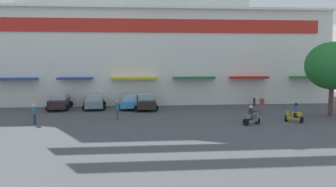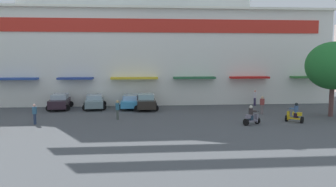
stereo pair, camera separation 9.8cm
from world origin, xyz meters
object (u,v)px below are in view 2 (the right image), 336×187
parked_car_3 (146,101)px  scooter_rider_2 (252,117)px  parked_car_2 (131,101)px  pedestrian_4 (118,109)px  pedestrian_0 (262,104)px  pedestrian_3 (35,113)px  parked_car_0 (60,101)px  plaza_tree_1 (333,66)px  parked_car_1 (95,101)px  scooter_rider_0 (295,114)px  pedestrian_1 (255,97)px

parked_car_3 → scooter_rider_2: bearing=-46.5°
parked_car_2 → pedestrian_4: pedestrian_4 is taller
pedestrian_0 → pedestrian_3: (-19.01, -2.77, -0.01)m
parked_car_0 → scooter_rider_2: bearing=-29.4°
plaza_tree_1 → scooter_rider_2: (-8.08, -2.90, -3.77)m
parked_car_1 → pedestrian_4: pedestrian_4 is taller
plaza_tree_1 → scooter_rider_0: 6.19m
parked_car_1 → pedestrian_0: 16.15m
parked_car_2 → pedestrian_4: size_ratio=2.70×
plaza_tree_1 → parked_car_2: bearing=160.4°
parked_car_1 → scooter_rider_2: size_ratio=2.85×
parked_car_2 → scooter_rider_2: 13.04m
parked_car_2 → pedestrian_0: 12.73m
parked_car_2 → scooter_rider_2: bearing=-44.3°
parked_car_3 → pedestrian_0: (10.35, -3.79, 0.13)m
parked_car_3 → scooter_rider_0: size_ratio=2.64×
parked_car_1 → scooter_rider_0: size_ratio=2.73×
parked_car_3 → plaza_tree_1: bearing=-18.6°
scooter_rider_0 → pedestrian_3: bearing=177.0°
parked_car_1 → parked_car_3: size_ratio=1.04×
plaza_tree_1 → parked_car_3: (-15.92, 5.35, -3.61)m
parked_car_3 → scooter_rider_2: (7.84, -8.25, -0.16)m
parked_car_3 → pedestrian_3: bearing=-142.8°
parked_car_0 → scooter_rider_0: bearing=-23.1°
pedestrian_1 → parked_car_1: bearing=-178.2°
scooter_rider_2 → pedestrian_4: size_ratio=0.93×
scooter_rider_0 → pedestrian_4: 14.19m
scooter_rider_2 → pedestrian_4: (-10.28, 2.95, 0.32)m
parked_car_0 → parked_car_1: 3.36m
parked_car_1 → scooter_rider_0: 18.71m
parked_car_2 → pedestrian_3: pedestrian_3 is taller
parked_car_3 → pedestrian_0: size_ratio=2.56×
pedestrian_3 → scooter_rider_0: bearing=-3.0°
scooter_rider_0 → pedestrian_4: pedestrian_4 is taller
parked_car_0 → scooter_rider_0: (20.00, -8.55, -0.12)m
parked_car_0 → parked_car_1: parked_car_0 is taller
parked_car_2 → parked_car_3: size_ratio=1.06×
parked_car_3 → pedestrian_4: 5.84m
parked_car_0 → scooter_rider_2: (16.28, -9.16, -0.14)m
parked_car_3 → pedestrian_0: pedestrian_0 is taller
plaza_tree_1 → pedestrian_1: (-4.36, 6.82, -3.45)m
plaza_tree_1 → parked_car_1: plaza_tree_1 is taller
parked_car_3 → pedestrian_1: size_ratio=2.51×
parked_car_0 → parked_car_2: size_ratio=0.98×
pedestrian_3 → plaza_tree_1: bearing=2.8°
parked_car_3 → pedestrian_0: bearing=-20.1°
parked_car_1 → parked_car_3: parked_car_3 is taller
parked_car_2 → pedestrian_1: (13.05, 0.61, 0.24)m
parked_car_1 → parked_car_3: bearing=-10.4°
parked_car_2 → scooter_rider_0: scooter_rider_0 is taller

